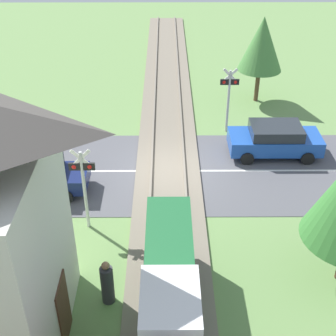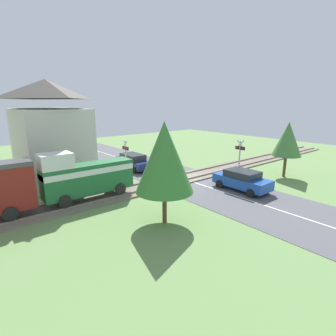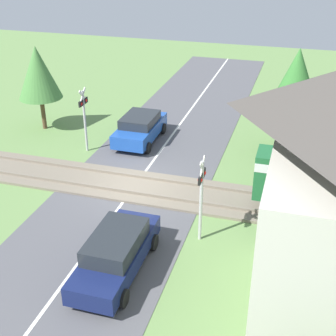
{
  "view_description": "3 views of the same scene",
  "coord_description": "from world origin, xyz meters",
  "px_view_note": "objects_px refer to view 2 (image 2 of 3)",
  "views": [
    {
      "loc": [
        0.09,
        17.15,
        11.34
      ],
      "look_at": [
        0.0,
        1.58,
        1.2
      ],
      "focal_mm": 50.0,
      "sensor_mm": 36.0,
      "label": 1
    },
    {
      "loc": [
        -15.77,
        14.41,
        6.29
      ],
      "look_at": [
        0.0,
        1.58,
        1.2
      ],
      "focal_mm": 28.0,
      "sensor_mm": 36.0,
      "label": 2
    },
    {
      "loc": [
        17.02,
        6.63,
        10.33
      ],
      "look_at": [
        0.0,
        1.58,
        1.2
      ],
      "focal_mm": 50.0,
      "sensor_mm": 36.0,
      "label": 3
    }
  ],
  "objects_px": {
    "car_far_side": "(133,161)",
    "pedestrian_by_station": "(91,181)",
    "car_near_crossing": "(242,180)",
    "crossing_signal_west_approach": "(240,154)",
    "crossing_signal_east_approach": "(126,154)",
    "station_building": "(50,133)"
  },
  "relations": [
    {
      "from": "car_far_side",
      "to": "pedestrian_by_station",
      "type": "bearing_deg",
      "value": 122.43
    },
    {
      "from": "car_near_crossing",
      "to": "crossing_signal_west_approach",
      "type": "xyz_separation_m",
      "value": [
        1.93,
        -2.25,
        1.34
      ]
    },
    {
      "from": "car_near_crossing",
      "to": "car_far_side",
      "type": "xyz_separation_m",
      "value": [
        10.45,
        2.88,
        -0.0
      ]
    },
    {
      "from": "car_near_crossing",
      "to": "crossing_signal_east_approach",
      "type": "height_order",
      "value": "crossing_signal_east_approach"
    },
    {
      "from": "car_near_crossing",
      "to": "station_building",
      "type": "xyz_separation_m",
      "value": [
        11.21,
        9.96,
        3.12
      ]
    },
    {
      "from": "crossing_signal_west_approach",
      "to": "car_far_side",
      "type": "bearing_deg",
      "value": 31.06
    },
    {
      "from": "crossing_signal_west_approach",
      "to": "crossing_signal_east_approach",
      "type": "distance_m",
      "value": 9.47
    },
    {
      "from": "car_near_crossing",
      "to": "pedestrian_by_station",
      "type": "distance_m",
      "value": 11.01
    },
    {
      "from": "car_near_crossing",
      "to": "station_building",
      "type": "bearing_deg",
      "value": 41.61
    },
    {
      "from": "station_building",
      "to": "crossing_signal_west_approach",
      "type": "bearing_deg",
      "value": -127.23
    },
    {
      "from": "car_far_side",
      "to": "crossing_signal_west_approach",
      "type": "height_order",
      "value": "crossing_signal_west_approach"
    },
    {
      "from": "station_building",
      "to": "pedestrian_by_station",
      "type": "xyz_separation_m",
      "value": [
        -4.45,
        -1.28,
        -3.18
      ]
    },
    {
      "from": "crossing_signal_east_approach",
      "to": "car_near_crossing",
      "type": "bearing_deg",
      "value": -146.9
    },
    {
      "from": "crossing_signal_east_approach",
      "to": "car_far_side",
      "type": "bearing_deg",
      "value": -41.06
    },
    {
      "from": "crossing_signal_west_approach",
      "to": "pedestrian_by_station",
      "type": "bearing_deg",
      "value": 66.17
    },
    {
      "from": "station_building",
      "to": "car_near_crossing",
      "type": "bearing_deg",
      "value": -138.39
    },
    {
      "from": "car_far_side",
      "to": "crossing_signal_west_approach",
      "type": "distance_m",
      "value": 10.03
    },
    {
      "from": "crossing_signal_west_approach",
      "to": "station_building",
      "type": "distance_m",
      "value": 15.44
    },
    {
      "from": "car_far_side",
      "to": "car_near_crossing",
      "type": "bearing_deg",
      "value": -164.59
    },
    {
      "from": "car_near_crossing",
      "to": "station_building",
      "type": "distance_m",
      "value": 15.32
    },
    {
      "from": "car_far_side",
      "to": "pedestrian_by_station",
      "type": "relative_size",
      "value": 2.85
    },
    {
      "from": "pedestrian_by_station",
      "to": "car_far_side",
      "type": "bearing_deg",
      "value": -57.57
    }
  ]
}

